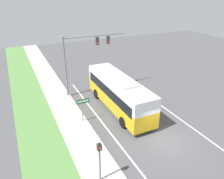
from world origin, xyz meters
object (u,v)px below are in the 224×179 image
object	(u,v)px
bus	(119,92)
signal_gantry	(84,52)
street_sign	(83,105)
pedestrian_signal	(100,157)

from	to	relation	value
bus	signal_gantry	world-z (taller)	signal_gantry
bus	signal_gantry	xyz separation A→B (m)	(-1.89, 5.23, 3.12)
signal_gantry	street_sign	bearing A→B (deg)	-111.04
signal_gantry	street_sign	distance (m)	7.27
bus	pedestrian_signal	size ratio (longest dim) A/B	3.46
pedestrian_signal	street_sign	bearing A→B (deg)	79.74
pedestrian_signal	street_sign	distance (m)	7.51
bus	signal_gantry	bearing A→B (deg)	109.86
pedestrian_signal	street_sign	xyz separation A→B (m)	(1.34, 7.39, -0.34)
signal_gantry	pedestrian_signal	bearing A→B (deg)	-105.25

